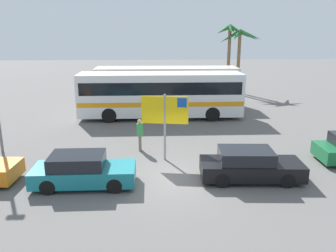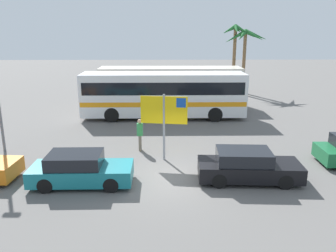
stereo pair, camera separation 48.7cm
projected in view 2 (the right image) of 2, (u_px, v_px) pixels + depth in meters
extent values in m
plane|color=#605E5B|center=(172.00, 178.00, 14.54)|extent=(120.00, 120.00, 0.00)
cube|color=white|center=(163.00, 94.00, 24.13)|extent=(11.30, 2.57, 2.90)
cube|color=black|center=(163.00, 86.00, 23.98)|extent=(10.85, 2.60, 0.84)
cube|color=orange|center=(163.00, 101.00, 24.27)|extent=(11.19, 2.60, 0.32)
cylinder|color=black|center=(210.00, 107.00, 25.64)|extent=(1.00, 0.28, 1.00)
cylinder|color=black|center=(215.00, 114.00, 23.40)|extent=(1.00, 0.28, 1.00)
cylinder|color=black|center=(116.00, 107.00, 25.51)|extent=(1.00, 0.28, 1.00)
cylinder|color=black|center=(112.00, 115.00, 23.28)|extent=(1.00, 0.28, 1.00)
cube|color=silver|center=(170.00, 85.00, 27.74)|extent=(11.30, 2.57, 2.90)
cube|color=black|center=(171.00, 79.00, 27.59)|extent=(10.85, 2.60, 0.84)
cube|color=red|center=(170.00, 92.00, 27.87)|extent=(11.19, 2.60, 0.32)
cylinder|color=black|center=(211.00, 98.00, 29.25)|extent=(1.00, 0.28, 1.00)
cylinder|color=black|center=(215.00, 103.00, 27.01)|extent=(1.00, 0.28, 1.00)
cylinder|color=black|center=(129.00, 98.00, 29.12)|extent=(1.00, 0.28, 1.00)
cylinder|color=black|center=(126.00, 103.00, 26.89)|extent=(1.00, 0.28, 1.00)
cylinder|color=gray|center=(164.00, 128.00, 16.23)|extent=(0.11, 0.11, 3.20)
cube|color=yellow|center=(164.00, 110.00, 16.00)|extent=(2.19, 0.37, 1.30)
cube|color=#1447A8|center=(181.00, 103.00, 15.80)|extent=(0.45, 0.13, 0.44)
cube|color=black|center=(249.00, 170.00, 14.19)|extent=(4.26, 1.90, 0.64)
cube|color=black|center=(244.00, 156.00, 14.05)|extent=(2.25, 1.65, 0.52)
cylinder|color=black|center=(275.00, 167.00, 14.92)|extent=(0.61, 0.19, 0.60)
cylinder|color=black|center=(286.00, 182.00, 13.47)|extent=(0.61, 0.19, 0.60)
cylinder|color=black|center=(216.00, 166.00, 15.02)|extent=(0.61, 0.19, 0.60)
cylinder|color=black|center=(219.00, 181.00, 13.56)|extent=(0.61, 0.19, 0.60)
cylinder|color=black|center=(6.00, 167.00, 15.00)|extent=(0.61, 0.20, 0.60)
cylinder|color=black|center=(327.00, 152.00, 16.80)|extent=(0.60, 0.18, 0.60)
cube|color=#19757F|center=(82.00, 173.00, 13.85)|extent=(4.06, 1.68, 0.64)
cube|color=black|center=(75.00, 160.00, 13.69)|extent=(2.11, 1.54, 0.52)
cylinder|color=black|center=(116.00, 170.00, 14.65)|extent=(0.60, 0.16, 0.60)
cylinder|color=black|center=(111.00, 185.00, 13.20)|extent=(0.60, 0.16, 0.60)
cylinder|color=black|center=(56.00, 170.00, 14.60)|extent=(0.60, 0.16, 0.60)
cylinder|color=black|center=(45.00, 186.00, 13.14)|extent=(0.60, 0.16, 0.60)
cylinder|color=#706656|center=(140.00, 142.00, 17.90)|extent=(0.13, 0.13, 0.81)
cylinder|color=#706656|center=(140.00, 143.00, 17.72)|extent=(0.13, 0.13, 0.81)
cylinder|color=#338E4C|center=(140.00, 129.00, 17.61)|extent=(0.32, 0.32, 0.64)
sphere|color=tan|center=(140.00, 121.00, 17.50)|extent=(0.22, 0.22, 0.22)
cylinder|color=brown|center=(244.00, 64.00, 33.48)|extent=(0.32, 0.32, 5.72)
cone|color=#23662D|center=(256.00, 35.00, 32.63)|extent=(2.20, 0.77, 1.17)
cone|color=#23662D|center=(250.00, 34.00, 33.52)|extent=(1.71, 1.97, 1.01)
cone|color=#23662D|center=(240.00, 35.00, 33.67)|extent=(1.12, 2.19, 1.14)
cone|color=#23662D|center=(235.00, 37.00, 32.90)|extent=(2.12, 0.71, 1.43)
cone|color=#23662D|center=(242.00, 36.00, 31.94)|extent=(1.48, 2.07, 1.20)
cone|color=#23662D|center=(254.00, 36.00, 32.06)|extent=(1.75, 1.90, 1.19)
cylinder|color=brown|center=(234.00, 61.00, 33.79)|extent=(0.32, 0.32, 6.17)
cone|color=#23662D|center=(242.00, 30.00, 33.01)|extent=(1.48, 0.46, 1.07)
cone|color=#23662D|center=(238.00, 30.00, 33.52)|extent=(1.17, 1.49, 0.98)
cone|color=#23662D|center=(233.00, 29.00, 33.61)|extent=(0.67, 1.55, 0.85)
cone|color=#23662D|center=(229.00, 30.00, 33.35)|extent=(1.45, 1.25, 1.01)
cone|color=#23662D|center=(229.00, 30.00, 32.79)|extent=(1.55, 0.86, 1.03)
cone|color=#23662D|center=(236.00, 29.00, 32.34)|extent=(0.55, 1.52, 0.96)
cone|color=#23662D|center=(241.00, 29.00, 32.48)|extent=(1.29, 1.44, 0.92)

